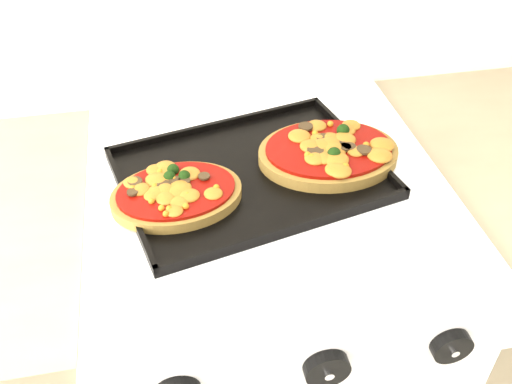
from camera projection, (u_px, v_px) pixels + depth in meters
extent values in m
cube|color=white|center=(265.00, 342.00, 1.24)|extent=(0.60, 0.60, 0.91)
cube|color=white|center=(317.00, 356.00, 0.75)|extent=(0.60, 0.02, 0.09)
cylinder|color=black|center=(327.00, 368.00, 0.74)|extent=(0.06, 0.02, 0.06)
cylinder|color=black|center=(451.00, 346.00, 0.76)|extent=(0.06, 0.02, 0.06)
cube|color=black|center=(250.00, 172.00, 0.95)|extent=(0.48, 0.39, 0.02)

